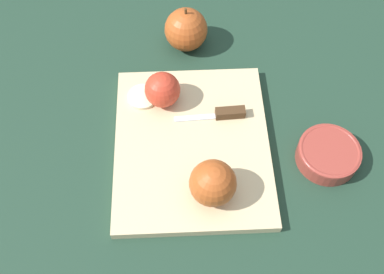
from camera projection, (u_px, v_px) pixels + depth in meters
name	position (u px, v px, depth m)	size (l,w,h in m)	color
ground_plane	(192.00, 148.00, 0.85)	(4.00, 4.00, 0.00)	#1E3828
cutting_board	(192.00, 145.00, 0.85)	(0.38, 0.33, 0.02)	#D1B789
apple_half_left	(213.00, 183.00, 0.75)	(0.08, 0.08, 0.08)	#AD4C1E
apple_half_right	(163.00, 90.00, 0.86)	(0.07, 0.07, 0.07)	red
knife	(226.00, 113.00, 0.86)	(0.04, 0.14, 0.02)	silver
apple_slice	(142.00, 97.00, 0.89)	(0.06, 0.06, 0.01)	beige
apple_whole	(186.00, 30.00, 0.95)	(0.09, 0.09, 0.10)	#AD4C1E
bowl	(328.00, 153.00, 0.82)	(0.12, 0.12, 0.04)	#99382D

